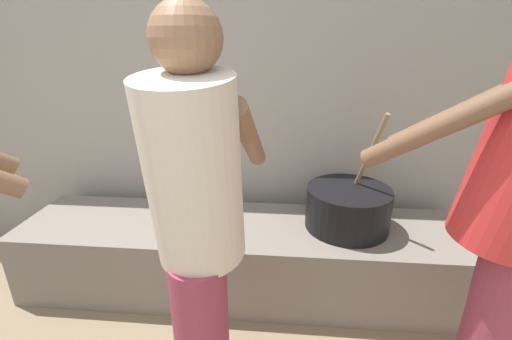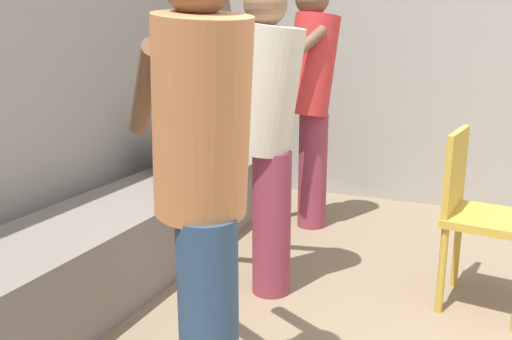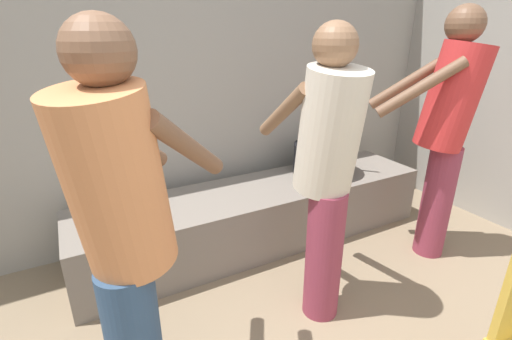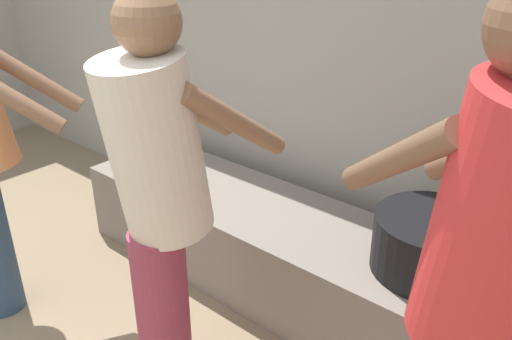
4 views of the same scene
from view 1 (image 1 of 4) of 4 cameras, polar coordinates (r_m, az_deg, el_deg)
The scene contains 4 objects.
block_enclosure_rear at distance 2.53m, azimuth -18.74°, elevation 12.12°, with size 5.70×0.20×2.26m, color #9E998E.
hearth_ledge at distance 2.18m, azimuth -1.91°, elevation -14.01°, with size 2.65×0.60×0.44m, color slate.
cooking_pot_main at distance 2.06m, azimuth 14.90°, elevation -6.02°, with size 0.48×0.48×0.69m.
cook_in_cream_shirt at distance 1.17m, azimuth -9.66°, elevation -8.39°, with size 0.37×0.67×1.57m.
Camera 1 is at (1.00, 0.20, 1.46)m, focal length 24.23 mm.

